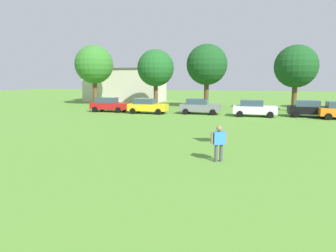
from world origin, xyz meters
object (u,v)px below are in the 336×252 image
(tree_right, at_px, (296,67))
(tree_center, at_px, (207,65))
(parked_car_white_3, at_px, (254,108))
(tree_left, at_px, (156,68))
(parked_car_red_0, at_px, (109,104))
(adult_bystander, at_px, (219,140))
(parked_car_gray_2, at_px, (200,106))
(tree_far_left, at_px, (94,65))
(parked_car_yellow_1, at_px, (147,106))
(parked_car_black_4, at_px, (310,109))

(tree_right, bearing_deg, tree_center, 169.65)
(parked_car_white_3, bearing_deg, tree_left, 147.88)
(parked_car_white_3, bearing_deg, tree_right, 55.87)
(parked_car_red_0, relative_size, tree_left, 0.55)
(tree_right, bearing_deg, adult_bystander, -103.88)
(tree_center, bearing_deg, tree_left, -175.83)
(parked_car_red_0, relative_size, parked_car_gray_2, 1.00)
(parked_car_gray_2, distance_m, tree_right, 12.73)
(parked_car_red_0, bearing_deg, parked_car_white_3, -1.46)
(tree_center, distance_m, tree_right, 10.95)
(parked_car_gray_2, xyz_separation_m, parked_car_white_3, (5.76, -0.82, 0.00))
(parked_car_red_0, height_order, tree_right, tree_right)
(tree_center, bearing_deg, tree_far_left, 178.22)
(parked_car_white_3, xyz_separation_m, tree_center, (-6.17, 8.75, 4.82))
(parked_car_white_3, xyz_separation_m, tree_left, (-13.13, 8.24, 4.43))
(parked_car_white_3, distance_m, tree_center, 11.74)
(adult_bystander, height_order, parked_car_gray_2, same)
(parked_car_white_3, relative_size, tree_center, 0.51)
(tree_far_left, bearing_deg, parked_car_white_3, -21.95)
(parked_car_yellow_1, height_order, tree_right, tree_right)
(tree_far_left, bearing_deg, parked_car_yellow_1, -39.38)
(adult_bystander, bearing_deg, parked_car_gray_2, 74.92)
(tree_far_left, height_order, tree_left, tree_far_left)
(parked_car_red_0, height_order, parked_car_black_4, same)
(parked_car_white_3, bearing_deg, tree_center, 125.21)
(tree_far_left, relative_size, tree_right, 1.13)
(parked_car_yellow_1, height_order, tree_center, tree_center)
(parked_car_yellow_1, bearing_deg, parked_car_red_0, 172.86)
(tree_left, bearing_deg, adult_bystander, -66.79)
(parked_car_gray_2, distance_m, tree_center, 9.29)
(parked_car_gray_2, height_order, tree_left, tree_left)
(parked_car_red_0, bearing_deg, tree_far_left, 126.62)
(parked_car_black_4, distance_m, tree_left, 20.38)
(parked_car_white_3, distance_m, tree_far_left, 25.30)
(tree_right, bearing_deg, parked_car_yellow_1, -156.49)
(adult_bystander, bearing_deg, parked_car_yellow_1, 91.10)
(parked_car_gray_2, xyz_separation_m, tree_left, (-7.37, 7.42, 4.43))
(adult_bystander, xyz_separation_m, parked_car_gray_2, (-4.10, 19.33, -0.14))
(parked_car_yellow_1, distance_m, tree_far_left, 15.76)
(parked_car_black_4, bearing_deg, parked_car_red_0, -178.49)
(parked_car_red_0, distance_m, parked_car_yellow_1, 5.00)
(tree_center, bearing_deg, parked_car_yellow_1, -120.56)
(parked_car_white_3, bearing_deg, parked_car_yellow_1, -178.99)
(parked_car_gray_2, relative_size, parked_car_black_4, 1.00)
(parked_car_gray_2, bearing_deg, parked_car_white_3, -8.10)
(adult_bystander, height_order, tree_center, tree_center)
(tree_center, xyz_separation_m, tree_right, (10.77, -1.97, -0.42))
(tree_left, bearing_deg, parked_car_white_3, -32.12)
(tree_far_left, xyz_separation_m, tree_left, (9.87, -1.03, -0.64))
(parked_car_red_0, xyz_separation_m, tree_far_left, (-6.58, 8.85, 5.06))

